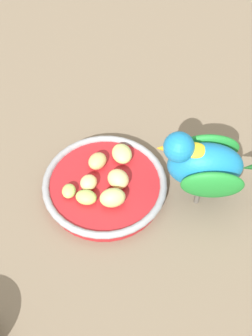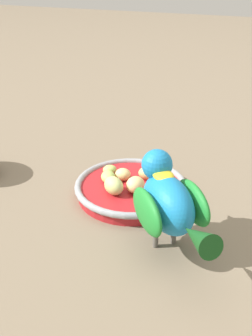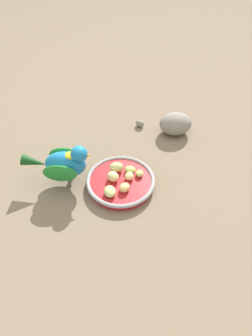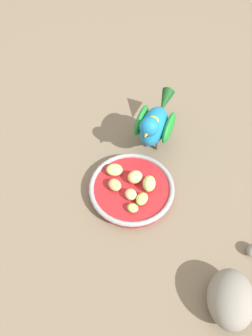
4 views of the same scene
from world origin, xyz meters
TOP-DOWN VIEW (x-y plane):
  - ground_plane at (0.00, 0.00)m, footprint 4.00×4.00m
  - feeding_bowl at (-0.00, 0.02)m, footprint 0.19×0.19m
  - apple_piece_0 at (0.02, 0.03)m, footprint 0.04×0.03m
  - apple_piece_1 at (-0.00, -0.02)m, footprint 0.04×0.04m
  - apple_piece_2 at (0.03, 0.00)m, footprint 0.05×0.05m
  - apple_piece_3 at (-0.01, 0.07)m, footprint 0.05×0.05m
  - apple_piece_4 at (-0.03, -0.03)m, footprint 0.03×0.03m
  - apple_piece_5 at (-0.01, 0.00)m, footprint 0.03×0.03m
  - apple_piece_6 at (-0.03, 0.04)m, footprint 0.03×0.03m
  - parrot at (0.12, 0.11)m, footprint 0.17×0.14m

SIDE VIEW (x-z plane):
  - ground_plane at x=0.00m, z-range 0.00..0.00m
  - feeding_bowl at x=0.00m, z-range 0.00..0.03m
  - apple_piece_4 at x=-0.03m, z-range 0.02..0.04m
  - apple_piece_1 at x=0.00m, z-range 0.02..0.04m
  - apple_piece_5 at x=-0.01m, z-range 0.02..0.04m
  - apple_piece_6 at x=-0.03m, z-range 0.02..0.04m
  - apple_piece_3 at x=-0.01m, z-range 0.02..0.04m
  - apple_piece_0 at x=0.02m, z-range 0.02..0.05m
  - apple_piece_2 at x=0.03m, z-range 0.02..0.05m
  - parrot at x=0.12m, z-range 0.01..0.14m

